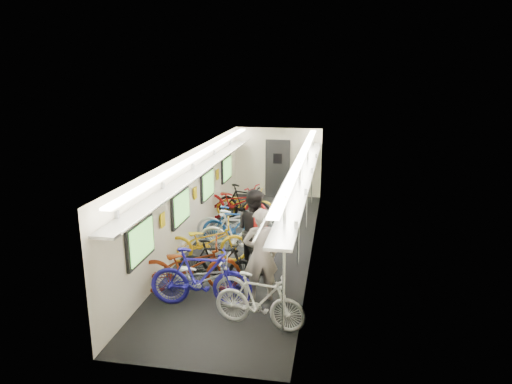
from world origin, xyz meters
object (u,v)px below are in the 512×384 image
at_px(bicycle_1, 201,278).
at_px(backpack, 261,224).
at_px(passenger_mid, 255,230).
at_px(passenger_near, 261,255).
at_px(bicycle_0, 200,280).

bearing_deg(bicycle_1, backpack, -41.57).
bearing_deg(passenger_mid, backpack, 149.62).
xyz_separation_m(passenger_near, passenger_mid, (-0.36, 1.35, 0.00)).
height_order(passenger_near, passenger_mid, passenger_mid).
xyz_separation_m(bicycle_0, bicycle_1, (0.05, -0.08, 0.08)).
distance_m(passenger_mid, backpack, 0.77).
relative_size(bicycle_1, passenger_mid, 1.05).
height_order(bicycle_0, backpack, backpack).
bearing_deg(backpack, bicycle_0, -133.82).
relative_size(passenger_near, backpack, 4.79).
distance_m(bicycle_0, passenger_mid, 1.93).
distance_m(bicycle_0, bicycle_1, 0.12).
relative_size(bicycle_0, passenger_mid, 1.03).
bearing_deg(bicycle_0, bicycle_1, -146.12).
height_order(bicycle_0, passenger_mid, passenger_mid).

